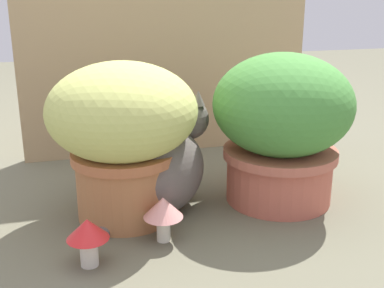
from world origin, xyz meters
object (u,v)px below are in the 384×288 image
Objects in this scene: mushroom_ornament_red at (88,234)px; cat at (169,165)px; grass_planter at (123,130)px; mushroom_ornament_pink at (163,210)px; leafy_planter at (282,124)px.

cat is at bearing 45.61° from mushroom_ornament_red.
grass_planter is 3.66× the size of mushroom_ornament_pink.
mushroom_ornament_red is (-0.17, -0.06, -0.00)m from mushroom_ornament_pink.
leafy_planter is 3.76× the size of mushroom_ornament_red.
grass_planter is 0.42m from leafy_planter.
grass_planter is at bearing 112.90° from mushroom_ornament_pink.
mushroom_ornament_pink is at bearing -157.73° from leafy_planter.
cat is 3.28× the size of mushroom_ornament_pink.
leafy_planter is 0.59m from mushroom_ornament_red.
leafy_planter reaches higher than mushroom_ornament_pink.
cat is (0.12, 0.01, -0.11)m from grass_planter.
mushroom_ornament_red is at bearing -116.65° from grass_planter.
mushroom_ornament_red is at bearing -159.88° from mushroom_ornament_pink.
grass_planter reaches higher than cat.
mushroom_ornament_red is at bearing -134.39° from cat.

